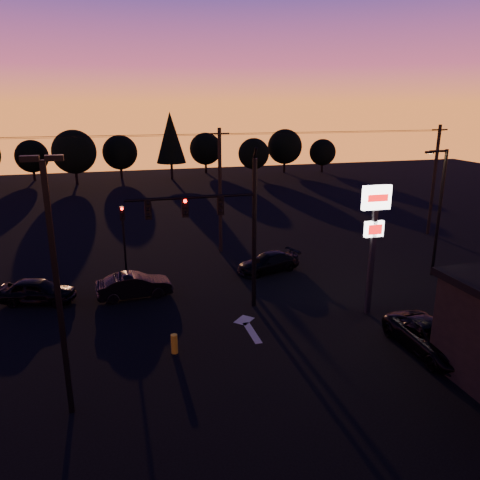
{
  "coord_description": "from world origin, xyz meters",
  "views": [
    {
      "loc": [
        -5.5,
        -18.49,
        10.69
      ],
      "look_at": [
        1.0,
        5.0,
        3.5
      ],
      "focal_mm": 35.0,
      "sensor_mm": 36.0,
      "label": 1
    }
  ],
  "objects_px": {
    "parking_lot_light": "(56,274)",
    "car_mid": "(134,285)",
    "pylon_sign": "(374,223)",
    "secondary_signal": "(123,229)",
    "traffic_signal_mast": "(225,220)",
    "car_right": "(268,262)",
    "suv_parked": "(431,338)",
    "bollard": "(174,344)",
    "car_left": "(37,291)",
    "streetlight": "(439,208)"
  },
  "relations": [
    {
      "from": "bollard",
      "to": "car_left",
      "type": "distance_m",
      "value": 9.91
    },
    {
      "from": "parking_lot_light",
      "to": "car_left",
      "type": "height_order",
      "value": "parking_lot_light"
    },
    {
      "from": "streetlight",
      "to": "car_right",
      "type": "relative_size",
      "value": 1.88
    },
    {
      "from": "parking_lot_light",
      "to": "suv_parked",
      "type": "height_order",
      "value": "parking_lot_light"
    },
    {
      "from": "suv_parked",
      "to": "streetlight",
      "type": "bearing_deg",
      "value": 51.97
    },
    {
      "from": "parking_lot_light",
      "to": "car_left",
      "type": "xyz_separation_m",
      "value": [
        -2.4,
        10.56,
        -4.57
      ]
    },
    {
      "from": "car_mid",
      "to": "car_right",
      "type": "relative_size",
      "value": 0.99
    },
    {
      "from": "secondary_signal",
      "to": "bollard",
      "type": "bearing_deg",
      "value": -81.82
    },
    {
      "from": "secondary_signal",
      "to": "suv_parked",
      "type": "height_order",
      "value": "secondary_signal"
    },
    {
      "from": "secondary_signal",
      "to": "car_mid",
      "type": "xyz_separation_m",
      "value": [
        0.3,
        -4.51,
        -2.17
      ]
    },
    {
      "from": "streetlight",
      "to": "car_left",
      "type": "bearing_deg",
      "value": 175.05
    },
    {
      "from": "pylon_sign",
      "to": "car_right",
      "type": "bearing_deg",
      "value": 111.83
    },
    {
      "from": "traffic_signal_mast",
      "to": "bollard",
      "type": "relative_size",
      "value": 9.66
    },
    {
      "from": "pylon_sign",
      "to": "suv_parked",
      "type": "height_order",
      "value": "pylon_sign"
    },
    {
      "from": "car_mid",
      "to": "suv_parked",
      "type": "relative_size",
      "value": 0.87
    },
    {
      "from": "pylon_sign",
      "to": "bollard",
      "type": "bearing_deg",
      "value": -172.41
    },
    {
      "from": "car_left",
      "to": "car_mid",
      "type": "distance_m",
      "value": 5.23
    },
    {
      "from": "pylon_sign",
      "to": "car_mid",
      "type": "xyz_separation_m",
      "value": [
        -11.7,
        5.48,
        -4.22
      ]
    },
    {
      "from": "parking_lot_light",
      "to": "car_mid",
      "type": "xyz_separation_m",
      "value": [
        2.8,
        9.98,
        -4.58
      ]
    },
    {
      "from": "traffic_signal_mast",
      "to": "streetlight",
      "type": "relative_size",
      "value": 1.07
    },
    {
      "from": "traffic_signal_mast",
      "to": "car_mid",
      "type": "bearing_deg",
      "value": 147.04
    },
    {
      "from": "bollard",
      "to": "suv_parked",
      "type": "bearing_deg",
      "value": -14.88
    },
    {
      "from": "bollard",
      "to": "car_right",
      "type": "relative_size",
      "value": 0.21
    },
    {
      "from": "parking_lot_light",
      "to": "pylon_sign",
      "type": "distance_m",
      "value": 15.19
    },
    {
      "from": "traffic_signal_mast",
      "to": "car_mid",
      "type": "relative_size",
      "value": 2.04
    },
    {
      "from": "car_left",
      "to": "car_mid",
      "type": "bearing_deg",
      "value": -80.08
    },
    {
      "from": "car_left",
      "to": "car_mid",
      "type": "height_order",
      "value": "car_left"
    },
    {
      "from": "traffic_signal_mast",
      "to": "car_mid",
      "type": "height_order",
      "value": "traffic_signal_mast"
    },
    {
      "from": "streetlight",
      "to": "pylon_sign",
      "type": "bearing_deg",
      "value": -149.92
    },
    {
      "from": "traffic_signal_mast",
      "to": "car_left",
      "type": "distance_m",
      "value": 11.26
    },
    {
      "from": "pylon_sign",
      "to": "secondary_signal",
      "type": "bearing_deg",
      "value": 140.23
    },
    {
      "from": "car_mid",
      "to": "suv_parked",
      "type": "distance_m",
      "value": 15.75
    },
    {
      "from": "suv_parked",
      "to": "bollard",
      "type": "bearing_deg",
      "value": 164.12
    },
    {
      "from": "parking_lot_light",
      "to": "secondary_signal",
      "type": "bearing_deg",
      "value": 80.21
    },
    {
      "from": "streetlight",
      "to": "car_right",
      "type": "bearing_deg",
      "value": 160.91
    },
    {
      "from": "parking_lot_light",
      "to": "suv_parked",
      "type": "bearing_deg",
      "value": 0.72
    },
    {
      "from": "car_left",
      "to": "suv_parked",
      "type": "bearing_deg",
      "value": -104.26
    },
    {
      "from": "suv_parked",
      "to": "car_right",
      "type": "bearing_deg",
      "value": 106.13
    },
    {
      "from": "pylon_sign",
      "to": "bollard",
      "type": "distance_m",
      "value": 11.37
    },
    {
      "from": "streetlight",
      "to": "car_mid",
      "type": "height_order",
      "value": "streetlight"
    },
    {
      "from": "pylon_sign",
      "to": "streetlight",
      "type": "distance_m",
      "value": 8.0
    },
    {
      "from": "bollard",
      "to": "parking_lot_light",
      "type": "bearing_deg",
      "value": -142.99
    },
    {
      "from": "pylon_sign",
      "to": "suv_parked",
      "type": "bearing_deg",
      "value": -81.53
    },
    {
      "from": "secondary_signal",
      "to": "bollard",
      "type": "height_order",
      "value": "secondary_signal"
    },
    {
      "from": "parking_lot_light",
      "to": "pylon_sign",
      "type": "xyz_separation_m",
      "value": [
        14.5,
        4.5,
        -0.36
      ]
    },
    {
      "from": "traffic_signal_mast",
      "to": "car_right",
      "type": "height_order",
      "value": "traffic_signal_mast"
    },
    {
      "from": "secondary_signal",
      "to": "streetlight",
      "type": "bearing_deg",
      "value": -17.56
    },
    {
      "from": "parking_lot_light",
      "to": "car_right",
      "type": "height_order",
      "value": "parking_lot_light"
    },
    {
      "from": "traffic_signal_mast",
      "to": "pylon_sign",
      "type": "xyz_separation_m",
      "value": [
        7.1,
        -2.49,
        -0.02
      ]
    },
    {
      "from": "traffic_signal_mast",
      "to": "streetlight",
      "type": "distance_m",
      "value": 14.1
    }
  ]
}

